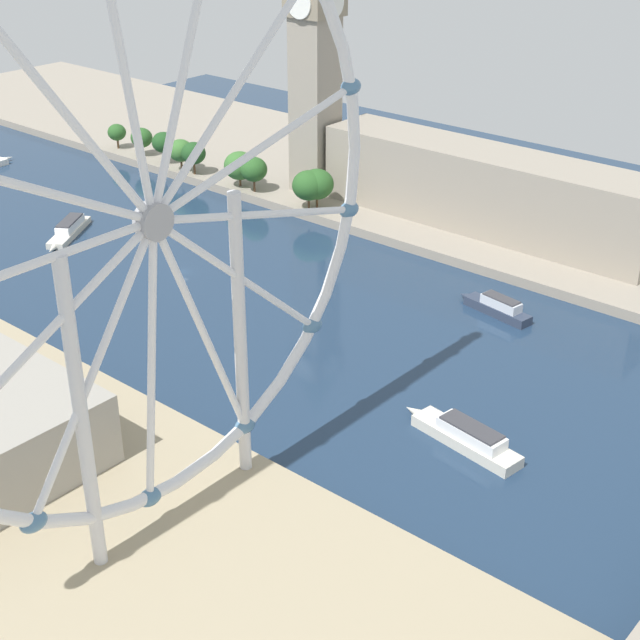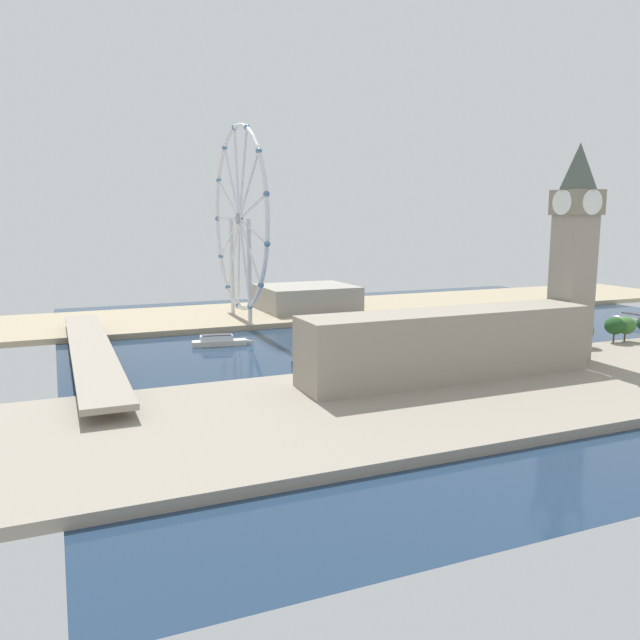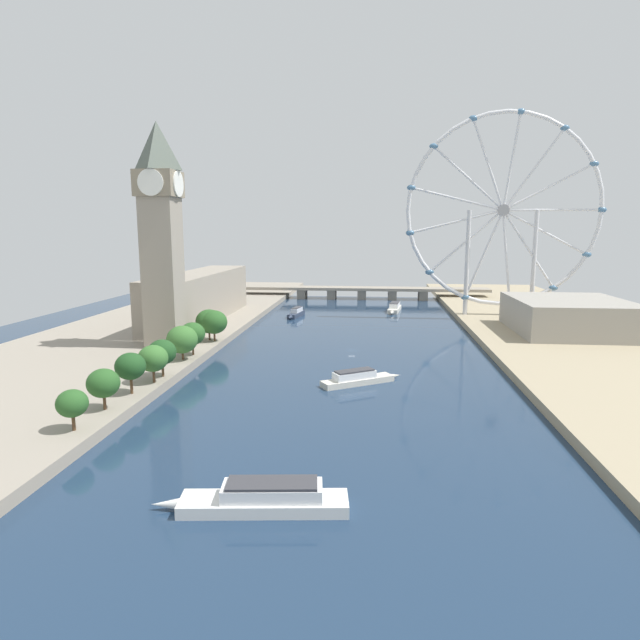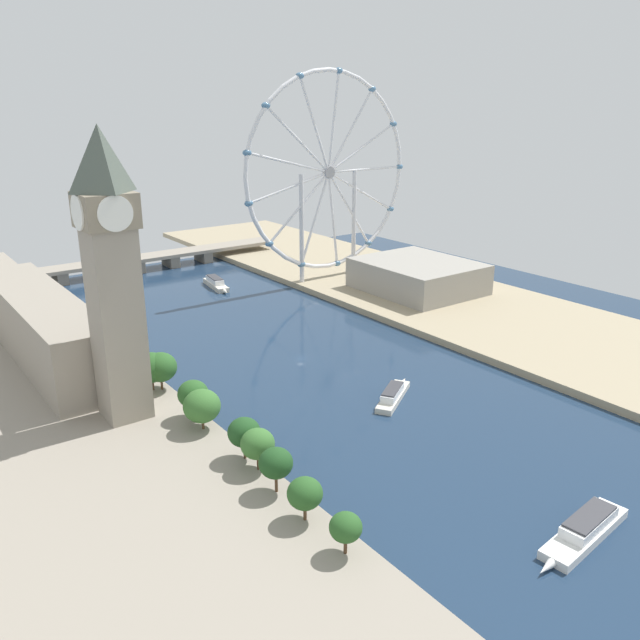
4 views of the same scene
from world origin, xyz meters
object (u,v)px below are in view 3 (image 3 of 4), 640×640
at_px(clock_tower, 161,233).
at_px(tour_boat_0, 358,378).
at_px(tour_boat_1, 296,313).
at_px(riverside_hall, 569,316).
at_px(ferris_wheel, 503,211).
at_px(river_bridge, 362,291).
at_px(tour_boat_3, 394,308).
at_px(parliament_block, 200,296).
at_px(tour_boat_2, 264,499).

distance_m(clock_tower, tour_boat_0, 99.00).
bearing_deg(tour_boat_1, riverside_hall, 79.45).
xyz_separation_m(riverside_hall, tour_boat_0, (-94.56, -85.18, -8.70)).
height_order(tour_boat_0, tour_boat_1, tour_boat_1).
bearing_deg(ferris_wheel, river_bridge, 131.95).
bearing_deg(riverside_hall, river_bridge, 126.01).
relative_size(tour_boat_0, tour_boat_3, 0.87).
distance_m(river_bridge, tour_boat_0, 221.03).
relative_size(parliament_block, riverside_hall, 1.96).
bearing_deg(ferris_wheel, parliament_block, -168.42).
height_order(ferris_wheel, tour_boat_1, ferris_wheel).
xyz_separation_m(riverside_hall, tour_boat_1, (-134.75, 49.19, -8.47)).
height_order(riverside_hall, river_bridge, riverside_hall).
distance_m(parliament_block, tour_boat_0, 133.98).
bearing_deg(river_bridge, tour_boat_1, -112.62).
relative_size(ferris_wheel, tour_boat_1, 4.61).
bearing_deg(river_bridge, tour_boat_3, -70.10).
relative_size(riverside_hall, tour_boat_0, 2.18).
height_order(tour_boat_1, tour_boat_2, tour_boat_1).
bearing_deg(tour_boat_1, clock_tower, -12.27).
bearing_deg(tour_boat_2, river_bridge, -98.31).
relative_size(ferris_wheel, tour_boat_2, 3.09).
height_order(clock_tower, tour_boat_0, clock_tower).
xyz_separation_m(clock_tower, tour_boat_3, (96.68, 124.43, -46.36)).
bearing_deg(tour_boat_0, parliament_block, 97.96).
distance_m(ferris_wheel, riverside_hall, 72.57).
distance_m(clock_tower, parliament_block, 73.10).
bearing_deg(tour_boat_2, clock_tower, -67.57).
distance_m(tour_boat_1, tour_boat_2, 217.18).
bearing_deg(parliament_block, ferris_wheel, 11.58).
relative_size(parliament_block, river_bridge, 0.62).
height_order(river_bridge, tour_boat_2, river_bridge).
bearing_deg(tour_boat_2, tour_boat_0, -106.29).
bearing_deg(clock_tower, parliament_block, 96.29).
xyz_separation_m(parliament_block, tour_boat_3, (103.82, 59.67, -13.22)).
xyz_separation_m(tour_boat_2, tour_boat_3, (31.67, 242.49, 0.09)).
distance_m(parliament_block, tour_boat_2, 196.99).
height_order(clock_tower, parliament_block, clock_tower).
xyz_separation_m(river_bridge, tour_boat_1, (-36.08, -86.58, -4.02)).
xyz_separation_m(clock_tower, tour_boat_1, (38.98, 97.55, -46.44)).
xyz_separation_m(ferris_wheel, river_bridge, (-77.81, 86.59, -53.57)).
xyz_separation_m(river_bridge, tour_boat_3, (21.62, -59.70, -3.94)).
distance_m(river_bridge, tour_boat_2, 302.39).
distance_m(ferris_wheel, tour_boat_3, 84.78).
height_order(ferris_wheel, riverside_hall, ferris_wheel).
xyz_separation_m(riverside_hall, tour_boat_2, (-108.72, -166.42, -8.48)).
height_order(ferris_wheel, tour_boat_2, ferris_wheel).
relative_size(tour_boat_1, tour_boat_3, 0.77).
bearing_deg(river_bridge, parliament_block, -124.55).
relative_size(clock_tower, parliament_block, 0.77).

